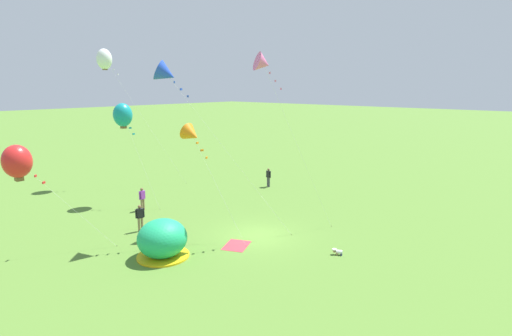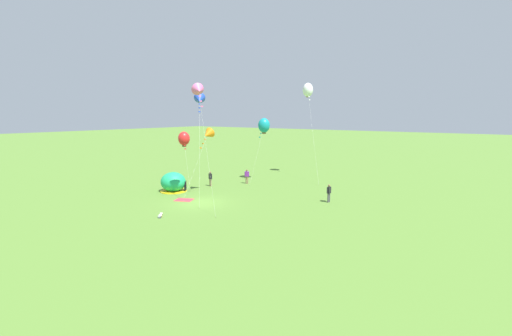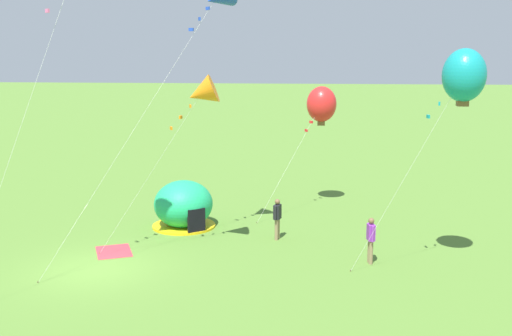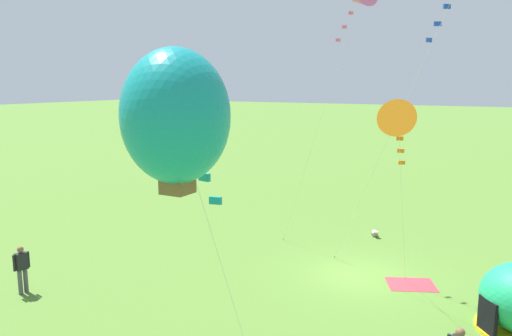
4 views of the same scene
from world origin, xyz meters
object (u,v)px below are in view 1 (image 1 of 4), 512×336
Objects in this scene: person_watching_sky at (142,198)px; kite_orange at (192,135)px; kite_teal at (123,115)px; kite_blue at (166,74)px; kite_pink at (263,63)px; kite_white at (104,59)px; person_with_toddler at (140,217)px; popup_tent at (162,239)px; kite_red at (17,162)px; person_near_tent at (268,176)px; toddler_crawling at (338,252)px.

person_watching_sky is 8.16m from kite_orange.
kite_blue is (-2.23, -8.72, 2.86)m from kite_teal.
kite_white is at bearing 87.41° from kite_pink.
kite_blue is (0.83, -2.27, 8.77)m from person_with_toddler.
popup_tent is 8.83m from person_watching_sky.
kite_pink is at bearing -36.53° from kite_red.
person_near_tent is 13.50m from kite_orange.
person_watching_sky is 1.00× the size of person_near_tent.
kite_red is (-6.88, 3.98, -4.57)m from kite_blue.
person_watching_sky is 13.74m from kite_pink.
toddler_crawling is 13.79m from kite_blue.
person_with_toddler is at bearing 126.81° from kite_pink.
kite_red is (-11.57, -11.40, -6.23)m from kite_white.
popup_tent is at bearing -52.22° from kite_red.
kite_white is (0.48, 24.39, 11.21)m from toddler_crawling.
person_watching_sky is 0.28× the size of kite_red.
toddler_crawling is 11.34m from kite_pink.
kite_white is (2.46, 6.66, 4.52)m from kite_teal.
kite_white is (6.92, 17.40, 10.40)m from popup_tent.
toddler_crawling is at bearing -126.27° from person_near_tent.
kite_red is (-9.11, -4.74, -1.71)m from kite_teal.
kite_red is at bearing -167.41° from person_watching_sky.
kite_white is 2.03× the size of kite_red.
toddler_crawling is at bearing -47.37° from popup_tent.
person_watching_sky is at bearing 55.08° from person_with_toddler.
kite_pink is at bearing -77.83° from person_watching_sky.
kite_teal reaches higher than kite_orange.
person_near_tent is 0.25× the size of kite_orange.
person_watching_sky is at bearing 12.59° from kite_red.
person_near_tent is 15.18m from kite_pink.
kite_orange is at bearing 24.36° from popup_tent.
kite_teal is 8.42m from kite_white.
kite_pink is at bearing -55.93° from kite_orange.
person_with_toddler is at bearing 114.08° from toddler_crawling.
kite_blue is (-1.70, -5.89, 8.77)m from person_watching_sky.
kite_orange is (2.24, -2.64, 5.22)m from person_with_toddler.
popup_tent is at bearing -111.69° from kite_white.
kite_orange is at bearing -27.73° from kite_red.
person_watching_sky is 14.41m from kite_white.
kite_orange is at bearing -14.97° from kite_blue.
kite_white is at bearing 67.15° from person_with_toddler.
kite_white reaches higher than person_near_tent.
person_with_toddler is (1.40, 4.29, -0.03)m from popup_tent.
kite_orange reaches higher than person_with_toddler.
toddler_crawling is at bearing -49.52° from kite_red.
person_near_tent is at bearing -54.44° from kite_white.
kite_teal reaches higher than person_with_toddler.
kite_white reaches higher than kite_blue.
kite_blue reaches higher than popup_tent.
kite_blue is at bearing 165.03° from kite_orange.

